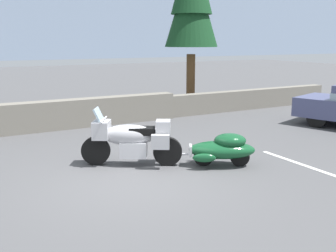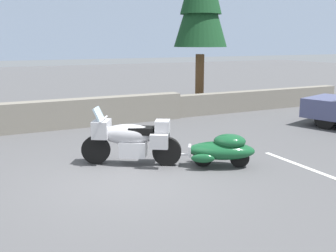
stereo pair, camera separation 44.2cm
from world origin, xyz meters
The scene contains 5 objects.
ground_plane centered at (0.00, 0.00, 0.00)m, with size 80.00×80.00×0.00m, color #4C4C4F.
stone_guard_wall centered at (-0.30, 5.59, 0.42)m, with size 24.00×0.57×0.94m.
touring_motorcycle centered at (0.39, 0.93, 0.62)m, with size 2.05×1.44×1.33m.
car_shaped_trailer centered at (2.17, -0.13, 0.41)m, with size 2.08×1.44×0.76m.
parking_stripe_marker centered at (3.85, -1.50, 0.00)m, with size 0.12×3.60×0.01m, color silver.
Camera 2 is at (-2.72, -7.31, 2.79)m, focal length 42.32 mm.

